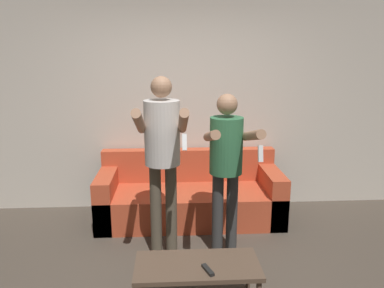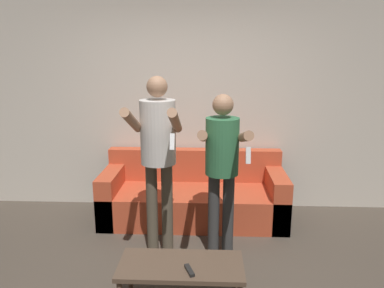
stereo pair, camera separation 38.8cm
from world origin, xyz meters
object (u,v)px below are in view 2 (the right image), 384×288
coffee_table (181,269)px  couch (194,197)px  person_standing_right (222,159)px  person_standing_left (158,146)px  remote_on_table (189,270)px

coffee_table → couch: bearing=89.0°
couch → coffee_table: 1.66m
couch → person_standing_right: person_standing_right is taller
person_standing_left → person_standing_right: (0.60, -0.01, -0.11)m
person_standing_left → person_standing_right: bearing=-0.8°
person_standing_left → coffee_table: (0.27, -0.81, -0.77)m
couch → person_standing_right: size_ratio=1.35×
person_standing_left → remote_on_table: (0.34, -0.91, -0.71)m
person_standing_right → remote_on_table: 1.12m
person_standing_left → coffee_table: size_ratio=1.83×
person_standing_right → remote_on_table: (-0.26, -0.90, -0.60)m
coffee_table → remote_on_table: 0.14m
person_standing_left → coffee_table: bearing=-71.6°
person_standing_left → person_standing_right: 0.61m
remote_on_table → person_standing_left: bearing=110.4°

